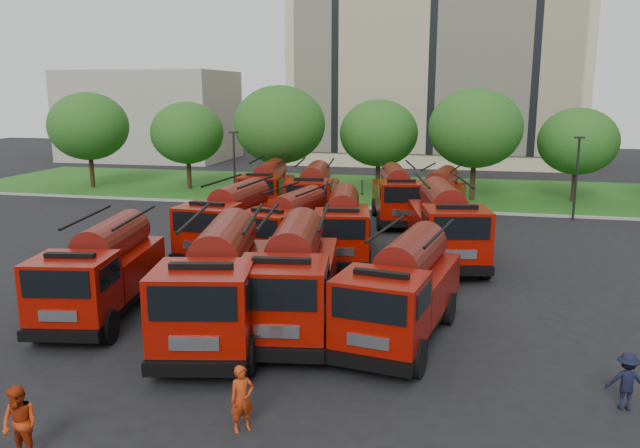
# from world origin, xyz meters

# --- Properties ---
(ground) EXTENTS (140.00, 140.00, 0.00)m
(ground) POSITION_xyz_m (0.00, 0.00, 0.00)
(ground) COLOR black
(ground) RESTS_ON ground
(lawn) EXTENTS (70.00, 16.00, 0.12)m
(lawn) POSITION_xyz_m (0.00, 26.00, 0.06)
(lawn) COLOR #1E5416
(lawn) RESTS_ON ground
(curb) EXTENTS (70.00, 0.30, 0.14)m
(curb) POSITION_xyz_m (0.00, 17.90, 0.07)
(curb) COLOR gray
(curb) RESTS_ON ground
(apartment_building) EXTENTS (30.00, 14.18, 25.00)m
(apartment_building) POSITION_xyz_m (2.00, 47.94, 12.50)
(apartment_building) COLOR beige
(apartment_building) RESTS_ON ground
(side_building) EXTENTS (18.00, 12.00, 10.00)m
(side_building) POSITION_xyz_m (-30.00, 44.00, 5.00)
(side_building) COLOR gray
(side_building) RESTS_ON ground
(tree_0) EXTENTS (6.30, 6.30, 7.70)m
(tree_0) POSITION_xyz_m (-24.00, 22.00, 5.02)
(tree_0) COLOR #382314
(tree_0) RESTS_ON ground
(tree_1) EXTENTS (5.71, 5.71, 6.98)m
(tree_1) POSITION_xyz_m (-16.00, 23.00, 4.55)
(tree_1) COLOR #382314
(tree_1) RESTS_ON ground
(tree_2) EXTENTS (6.72, 6.72, 8.22)m
(tree_2) POSITION_xyz_m (-8.00, 21.50, 5.35)
(tree_2) COLOR #382314
(tree_2) RESTS_ON ground
(tree_3) EXTENTS (5.88, 5.88, 7.19)m
(tree_3) POSITION_xyz_m (-1.00, 24.00, 4.68)
(tree_3) COLOR #382314
(tree_3) RESTS_ON ground
(tree_4) EXTENTS (6.55, 6.55, 8.01)m
(tree_4) POSITION_xyz_m (6.00, 22.50, 5.22)
(tree_4) COLOR #382314
(tree_4) RESTS_ON ground
(tree_5) EXTENTS (5.46, 5.46, 6.68)m
(tree_5) POSITION_xyz_m (13.00, 23.50, 4.35)
(tree_5) COLOR #382314
(tree_5) RESTS_ON ground
(lamp_post_0) EXTENTS (0.60, 0.25, 5.11)m
(lamp_post_0) POSITION_xyz_m (-10.00, 17.20, 2.90)
(lamp_post_0) COLOR black
(lamp_post_0) RESTS_ON ground
(lamp_post_1) EXTENTS (0.60, 0.25, 5.11)m
(lamp_post_1) POSITION_xyz_m (12.00, 17.20, 2.90)
(lamp_post_1) COLOR black
(lamp_post_1) RESTS_ON ground
(fire_truck_0) EXTENTS (3.58, 7.39, 3.22)m
(fire_truck_0) POSITION_xyz_m (-7.10, -4.05, 1.62)
(fire_truck_0) COLOR black
(fire_truck_0) RESTS_ON ground
(fire_truck_1) EXTENTS (4.22, 8.24, 3.58)m
(fire_truck_1) POSITION_xyz_m (-2.33, -5.05, 1.80)
(fire_truck_1) COLOR black
(fire_truck_1) RESTS_ON ground
(fire_truck_2) EXTENTS (3.70, 7.93, 3.48)m
(fire_truck_2) POSITION_xyz_m (-0.26, -3.76, 1.75)
(fire_truck_2) COLOR black
(fire_truck_2) RESTS_ON ground
(fire_truck_3) EXTENTS (3.63, 7.43, 3.24)m
(fire_truck_3) POSITION_xyz_m (3.40, -3.96, 1.63)
(fire_truck_3) COLOR black
(fire_truck_3) RESTS_ON ground
(fire_truck_4) EXTENTS (3.10, 7.47, 3.33)m
(fire_truck_4) POSITION_xyz_m (-5.72, 4.99, 1.67)
(fire_truck_4) COLOR black
(fire_truck_4) RESTS_ON ground
(fire_truck_5) EXTENTS (3.38, 7.03, 3.07)m
(fire_truck_5) POSITION_xyz_m (-2.78, 4.93, 1.55)
(fire_truck_5) COLOR black
(fire_truck_5) RESTS_ON ground
(fire_truck_6) EXTENTS (3.46, 7.30, 3.19)m
(fire_truck_6) POSITION_xyz_m (-0.23, 5.25, 1.61)
(fire_truck_6) COLOR black
(fire_truck_6) RESTS_ON ground
(fire_truck_7) EXTENTS (4.07, 8.12, 3.53)m
(fire_truck_7) POSITION_xyz_m (4.50, 5.78, 1.78)
(fire_truck_7) COLOR black
(fire_truck_7) RESTS_ON ground
(fire_truck_8) EXTENTS (3.24, 7.41, 3.27)m
(fire_truck_8) POSITION_xyz_m (-7.03, 15.19, 1.65)
(fire_truck_8) COLOR black
(fire_truck_8) RESTS_ON ground
(fire_truck_9) EXTENTS (3.49, 7.77, 3.42)m
(fire_truck_9) POSITION_xyz_m (-3.47, 13.08, 1.72)
(fire_truck_9) COLOR black
(fire_truck_9) RESTS_ON ground
(fire_truck_10) EXTENTS (3.87, 7.56, 3.29)m
(fire_truck_10) POSITION_xyz_m (1.39, 14.28, 1.65)
(fire_truck_10) COLOR black
(fire_truck_10) RESTS_ON ground
(fire_truck_11) EXTENTS (3.39, 7.14, 3.12)m
(fire_truck_11) POSITION_xyz_m (3.84, 14.84, 1.57)
(fire_truck_11) COLOR black
(fire_truck_11) RESTS_ON ground
(firefighter_0) EXTENTS (0.72, 0.71, 1.60)m
(firefighter_0) POSITION_xyz_m (0.30, -10.39, 0.00)
(firefighter_0) COLOR #A42D0C
(firefighter_0) RESTS_ON ground
(firefighter_2) EXTENTS (0.84, 1.19, 1.84)m
(firefighter_2) POSITION_xyz_m (3.55, -4.29, 0.00)
(firefighter_2) COLOR #A42D0C
(firefighter_2) RESTS_ON ground
(firefighter_3) EXTENTS (0.96, 0.50, 1.48)m
(firefighter_3) POSITION_xyz_m (9.28, -7.35, 0.00)
(firefighter_3) COLOR black
(firefighter_3) RESTS_ON ground
(firefighter_4) EXTENTS (0.89, 0.99, 1.70)m
(firefighter_4) POSITION_xyz_m (-5.04, -2.35, 0.00)
(firefighter_4) COLOR black
(firefighter_4) RESTS_ON ground
(firefighter_5) EXTENTS (1.88, 1.41, 1.86)m
(firefighter_5) POSITION_xyz_m (4.08, 3.60, 0.00)
(firefighter_5) COLOR #A42D0C
(firefighter_5) RESTS_ON ground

